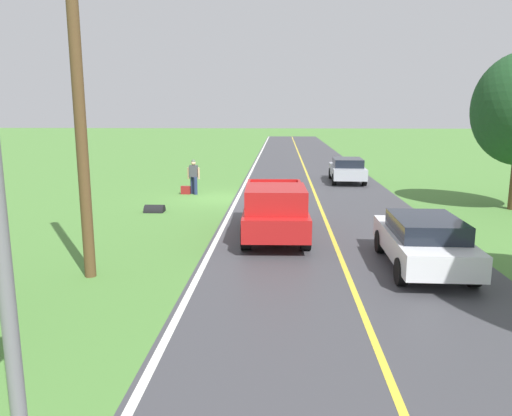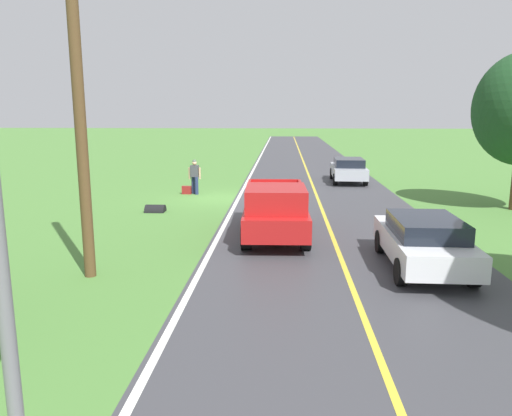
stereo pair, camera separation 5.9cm
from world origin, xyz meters
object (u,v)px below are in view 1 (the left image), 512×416
object	(u,v)px
hitchhiker_walking	(194,175)
utility_pole_roadside	(79,108)
suitcase_carried	(186,190)
sedan_near_oncoming	(347,169)
pickup_truck_passing	(275,209)
sedan_mid_oncoming	(423,240)

from	to	relation	value
hitchhiker_walking	utility_pole_roadside	bearing A→B (deg)	88.13
hitchhiker_walking	suitcase_carried	distance (m)	0.88
hitchhiker_walking	sedan_near_oncoming	distance (m)	9.55
pickup_truck_passing	sedan_near_oncoming	world-z (taller)	pickup_truck_passing
sedan_near_oncoming	utility_pole_roadside	size ratio (longest dim) A/B	0.53
suitcase_carried	pickup_truck_passing	distance (m)	9.67
sedan_near_oncoming	utility_pole_roadside	xyz separation A→B (m)	(8.69, 17.39, 3.44)
utility_pole_roadside	sedan_near_oncoming	bearing A→B (deg)	-116.55
sedan_mid_oncoming	suitcase_carried	bearing A→B (deg)	-53.15
sedan_near_oncoming	sedan_mid_oncoming	world-z (taller)	same
pickup_truck_passing	suitcase_carried	bearing A→B (deg)	-61.35
hitchhiker_walking	sedan_mid_oncoming	bearing A→B (deg)	125.32
sedan_mid_oncoming	utility_pole_roadside	world-z (taller)	utility_pole_roadside
pickup_truck_passing	sedan_near_oncoming	distance (m)	13.89
suitcase_carried	pickup_truck_passing	world-z (taller)	pickup_truck_passing
pickup_truck_passing	sedan_near_oncoming	xyz separation A→B (m)	(-4.08, -13.28, -0.21)
sedan_mid_oncoming	utility_pole_roadside	bearing A→B (deg)	7.46
suitcase_carried	sedan_near_oncoming	bearing A→B (deg)	121.03
sedan_near_oncoming	hitchhiker_walking	bearing A→B (deg)	29.85
pickup_truck_passing	sedan_mid_oncoming	world-z (taller)	pickup_truck_passing
utility_pole_roadside	pickup_truck_passing	bearing A→B (deg)	-138.26
hitchhiker_walking	pickup_truck_passing	distance (m)	9.51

